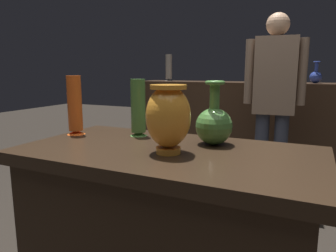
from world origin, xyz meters
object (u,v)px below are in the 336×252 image
at_px(vase_tall_behind, 138,108).
at_px(vase_left_accent, 214,124).
at_px(shelf_vase_right, 316,76).
at_px(vase_centerpiece, 168,116).
at_px(visitor_center_back, 274,96).
at_px(vase_right_accent, 75,106).
at_px(shelf_vase_far_left, 169,68).
at_px(shelf_vase_center, 259,75).

distance_m(vase_tall_behind, vase_left_accent, 0.38).
relative_size(vase_left_accent, shelf_vase_right, 1.31).
relative_size(vase_centerpiece, visitor_center_back, 0.17).
xyz_separation_m(vase_right_accent, shelf_vase_far_left, (-0.50, 2.17, 0.20)).
bearing_deg(visitor_center_back, vase_tall_behind, 65.13).
xyz_separation_m(vase_tall_behind, visitor_center_back, (0.46, 1.35, -0.02)).
bearing_deg(vase_tall_behind, visitor_center_back, 71.08).
bearing_deg(shelf_vase_far_left, vase_left_accent, -60.51).
xyz_separation_m(vase_right_accent, shelf_vase_right, (1.06, 2.12, 0.12)).
distance_m(vase_left_accent, shelf_vase_far_left, 2.41).
height_order(vase_left_accent, shelf_vase_center, shelf_vase_center).
distance_m(shelf_vase_center, shelf_vase_right, 0.52).
bearing_deg(vase_centerpiece, visitor_center_back, 82.93).
distance_m(vase_centerpiece, visitor_center_back, 1.60).
bearing_deg(vase_left_accent, shelf_vase_far_left, 119.49).
bearing_deg(vase_left_accent, vase_right_accent, -173.24).
bearing_deg(shelf_vase_right, vase_tall_behind, -110.62).
relative_size(shelf_vase_center, visitor_center_back, 0.09).
height_order(shelf_vase_right, visitor_center_back, visitor_center_back).
height_order(vase_left_accent, visitor_center_back, visitor_center_back).
height_order(vase_centerpiece, shelf_vase_right, shelf_vase_right).
xyz_separation_m(vase_tall_behind, shelf_vase_right, (0.76, 2.02, 0.12)).
height_order(vase_centerpiece, vase_tall_behind, vase_tall_behind).
distance_m(vase_tall_behind, shelf_vase_center, 2.01).
xyz_separation_m(shelf_vase_center, shelf_vase_far_left, (-1.04, 0.08, 0.07)).
height_order(vase_right_accent, shelf_vase_right, shelf_vase_right).
xyz_separation_m(vase_centerpiece, shelf_vase_right, (0.49, 2.25, 0.11)).
relative_size(vase_centerpiece, shelf_vase_far_left, 0.86).
distance_m(vase_centerpiece, shelf_vase_far_left, 2.55).
bearing_deg(shelf_vase_center, vase_left_accent, -85.95).
xyz_separation_m(vase_left_accent, vase_right_accent, (-0.68, -0.08, 0.05)).
height_order(vase_tall_behind, shelf_vase_right, shelf_vase_right).
bearing_deg(vase_left_accent, shelf_vase_center, 94.05).
relative_size(vase_tall_behind, shelf_vase_right, 1.32).
distance_m(vase_centerpiece, vase_left_accent, 0.25).
distance_m(shelf_vase_right, shelf_vase_far_left, 1.56).
height_order(vase_right_accent, visitor_center_back, visitor_center_back).
relative_size(vase_centerpiece, shelf_vase_right, 1.26).
relative_size(vase_centerpiece, shelf_vase_center, 1.81).
xyz_separation_m(vase_tall_behind, vase_right_accent, (-0.30, -0.10, 0.01)).
height_order(vase_right_accent, shelf_vase_center, shelf_vase_center).
xyz_separation_m(vase_left_accent, visitor_center_back, (0.08, 1.37, 0.02)).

